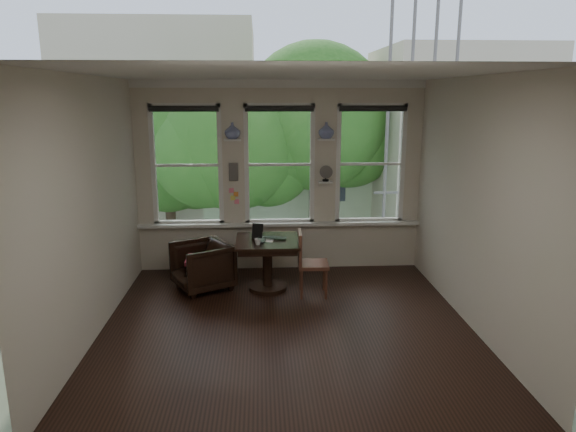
{
  "coord_description": "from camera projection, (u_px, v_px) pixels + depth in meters",
  "views": [
    {
      "loc": [
        -0.3,
        -5.84,
        2.78
      ],
      "look_at": [
        0.06,
        0.9,
        1.18
      ],
      "focal_mm": 32.0,
      "sensor_mm": 36.0,
      "label": 1
    }
  ],
  "objects": [
    {
      "name": "vase_left",
      "position": [
        232.0,
        131.0,
        7.86
      ],
      "size": [
        0.24,
        0.24,
        0.25
      ],
      "primitive_type": "imported",
      "color": "silver",
      "rests_on": "shelf_left"
    },
    {
      "name": "window_right",
      "position": [
        370.0,
        164.0,
        8.2
      ],
      "size": [
        1.1,
        0.12,
        1.9
      ],
      "primitive_type": null,
      "color": "white",
      "rests_on": "ground"
    },
    {
      "name": "tablet",
      "position": [
        258.0,
        231.0,
        7.39
      ],
      "size": [
        0.17,
        0.12,
        0.22
      ],
      "primitive_type": "cube",
      "rotation": [
        -0.26,
        0.0,
        -0.28
      ],
      "color": "black",
      "rests_on": "table"
    },
    {
      "name": "table",
      "position": [
        267.0,
        265.0,
        7.44
      ],
      "size": [
        0.9,
        0.9,
        0.75
      ],
      "primitive_type": null,
      "color": "black",
      "rests_on": "ground"
    },
    {
      "name": "wall_front",
      "position": [
        302.0,
        272.0,
        3.8
      ],
      "size": [
        4.5,
        0.0,
        4.5
      ],
      "primitive_type": "plane",
      "rotation": [
        -1.57,
        0.0,
        0.0
      ],
      "color": "beige",
      "rests_on": "ground"
    },
    {
      "name": "window_center",
      "position": [
        279.0,
        164.0,
        8.12
      ],
      "size": [
        1.1,
        0.12,
        1.9
      ],
      "primitive_type": null,
      "color": "white",
      "rests_on": "ground"
    },
    {
      "name": "armchair_left",
      "position": [
        202.0,
        266.0,
        7.46
      ],
      "size": [
        1.04,
        1.03,
        0.7
      ],
      "primitive_type": "imported",
      "rotation": [
        0.0,
        0.0,
        -1.06
      ],
      "color": "black",
      "rests_on": "ground"
    },
    {
      "name": "side_chair_right",
      "position": [
        313.0,
        264.0,
        7.21
      ],
      "size": [
        0.43,
        0.43,
        0.92
      ],
      "primitive_type": null,
      "rotation": [
        0.0,
        0.0,
        1.54
      ],
      "color": "#4D271B",
      "rests_on": "ground"
    },
    {
      "name": "papers",
      "position": [
        266.0,
        239.0,
        7.38
      ],
      "size": [
        0.26,
        0.32,
        0.0
      ],
      "primitive_type": "cube",
      "rotation": [
        0.0,
        0.0,
        -0.12
      ],
      "color": "silver",
      "rests_on": "table"
    },
    {
      "name": "desk_fan",
      "position": [
        326.0,
        176.0,
        8.08
      ],
      "size": [
        0.2,
        0.2,
        0.24
      ],
      "primitive_type": null,
      "color": "#59544F",
      "rests_on": "ground"
    },
    {
      "name": "wall_right",
      "position": [
        475.0,
        205.0,
        6.1
      ],
      "size": [
        0.0,
        4.5,
        4.5
      ],
      "primitive_type": "plane",
      "rotation": [
        1.57,
        0.0,
        -1.57
      ],
      "color": "beige",
      "rests_on": "ground"
    },
    {
      "name": "mug",
      "position": [
        258.0,
        242.0,
        7.1
      ],
      "size": [
        0.11,
        0.11,
        0.09
      ],
      "primitive_type": "imported",
      "rotation": [
        0.0,
        0.0,
        -0.18
      ],
      "color": "white",
      "rests_on": "table"
    },
    {
      "name": "wall_back",
      "position": [
        279.0,
        177.0,
        8.17
      ],
      "size": [
        4.5,
        0.0,
        4.5
      ],
      "primitive_type": "plane",
      "rotation": [
        1.57,
        0.0,
        0.0
      ],
      "color": "beige",
      "rests_on": "ground"
    },
    {
      "name": "cushion_red",
      "position": [
        202.0,
        259.0,
        7.43
      ],
      "size": [
        0.45,
        0.45,
        0.06
      ],
      "primitive_type": "cube",
      "color": "maroon",
      "rests_on": "armchair_left"
    },
    {
      "name": "drinking_glass",
      "position": [
        262.0,
        240.0,
        7.15
      ],
      "size": [
        0.15,
        0.15,
        0.09
      ],
      "primitive_type": "imported",
      "rotation": [
        0.0,
        0.0,
        -0.34
      ],
      "color": "white",
      "rests_on": "table"
    },
    {
      "name": "shelf_right",
      "position": [
        326.0,
        139.0,
        7.97
      ],
      "size": [
        0.26,
        0.16,
        0.03
      ],
      "primitive_type": "cube",
      "color": "white",
      "rests_on": "ground"
    },
    {
      "name": "window_left",
      "position": [
        187.0,
        165.0,
        8.05
      ],
      "size": [
        1.1,
        0.12,
        1.9
      ],
      "primitive_type": null,
      "color": "white",
      "rests_on": "ground"
    },
    {
      "name": "laptop",
      "position": [
        274.0,
        239.0,
        7.34
      ],
      "size": [
        0.37,
        0.29,
        0.03
      ],
      "primitive_type": "imported",
      "rotation": [
        0.0,
        0.0,
        -0.25
      ],
      "color": "black",
      "rests_on": "table"
    },
    {
      "name": "wall_left",
      "position": [
        91.0,
        209.0,
        5.86
      ],
      "size": [
        0.0,
        4.5,
        4.5
      ],
      "primitive_type": "plane",
      "rotation": [
        1.57,
        0.0,
        1.57
      ],
      "color": "beige",
      "rests_on": "ground"
    },
    {
      "name": "intercom",
      "position": [
        233.0,
        172.0,
        8.04
      ],
      "size": [
        0.14,
        0.06,
        0.28
      ],
      "primitive_type": "cube",
      "color": "#59544F",
      "rests_on": "ground"
    },
    {
      "name": "vase_right",
      "position": [
        326.0,
        130.0,
        7.94
      ],
      "size": [
        0.24,
        0.24,
        0.25
      ],
      "primitive_type": "imported",
      "color": "silver",
      "rests_on": "shelf_right"
    },
    {
      "name": "ground",
      "position": [
        287.0,
        326.0,
        6.33
      ],
      "size": [
        4.5,
        4.5,
        0.0
      ],
      "primitive_type": "plane",
      "color": "black",
      "rests_on": "ground"
    },
    {
      "name": "shelf_left",
      "position": [
        233.0,
        140.0,
        7.9
      ],
      "size": [
        0.26,
        0.16,
        0.03
      ],
      "primitive_type": "cube",
      "color": "white",
      "rests_on": "ground"
    },
    {
      "name": "sticky_notes",
      "position": [
        234.0,
        194.0,
        8.13
      ],
      "size": [
        0.16,
        0.01,
        0.24
      ],
      "primitive_type": null,
      "color": "pink",
      "rests_on": "ground"
    },
    {
      "name": "ceiling",
      "position": [
        287.0,
        74.0,
        5.64
      ],
      "size": [
        4.5,
        4.5,
        0.0
      ],
      "primitive_type": "plane",
      "rotation": [
        3.14,
        0.0,
        0.0
      ],
      "color": "silver",
      "rests_on": "ground"
    }
  ]
}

